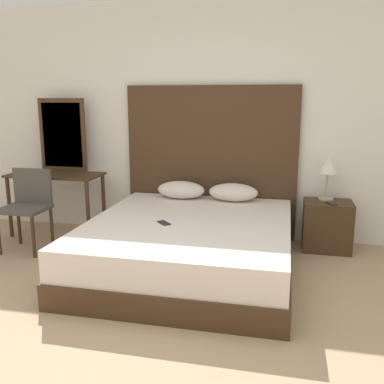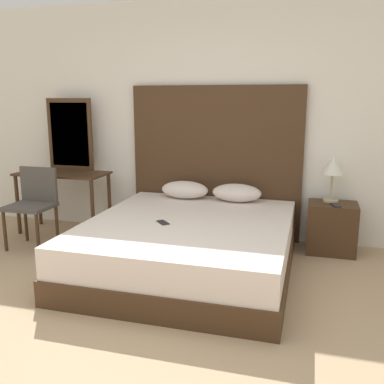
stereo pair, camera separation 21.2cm
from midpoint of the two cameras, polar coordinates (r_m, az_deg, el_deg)
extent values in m
plane|color=tan|center=(2.97, -7.99, -20.45)|extent=(16.00, 16.00, 0.00)
cube|color=white|center=(5.01, 3.77, 9.43)|extent=(10.00, 0.06, 2.70)
cube|color=#422B19|center=(4.13, 1.08, -8.85)|extent=(1.89, 2.14, 0.22)
cube|color=silver|center=(4.05, 1.10, -5.62)|extent=(1.85, 2.10, 0.27)
cube|color=#422B19|center=(4.97, 4.33, 3.90)|extent=(1.98, 0.05, 1.75)
ellipsoid|color=silver|center=(4.87, 0.29, 0.30)|extent=(0.54, 0.31, 0.20)
ellipsoid|color=silver|center=(4.75, 7.26, -0.11)|extent=(0.54, 0.31, 0.20)
cube|color=#232328|center=(3.93, -2.36, -4.09)|extent=(0.15, 0.16, 0.01)
cube|color=#422B19|center=(4.80, 19.31, -4.54)|extent=(0.50, 0.39, 0.53)
cylinder|color=tan|center=(4.80, 19.21, -1.09)|extent=(0.16, 0.16, 0.02)
cylinder|color=tan|center=(4.77, 19.33, 0.62)|extent=(0.02, 0.02, 0.27)
cone|color=silver|center=(4.73, 19.53, 3.36)|extent=(0.21, 0.21, 0.19)
cube|color=black|center=(4.64, 19.84, -1.67)|extent=(0.12, 0.16, 0.01)
cube|color=#422B19|center=(5.31, -15.83, 2.38)|extent=(1.08, 0.50, 0.02)
cylinder|color=#422B19|center=(5.49, -21.20, -1.62)|extent=(0.04, 0.04, 0.71)
cylinder|color=#422B19|center=(4.96, -11.91, -2.46)|extent=(0.04, 0.04, 0.71)
cylinder|color=#422B19|center=(5.82, -18.73, -0.68)|extent=(0.04, 0.04, 0.71)
cylinder|color=#422B19|center=(5.33, -9.83, -1.36)|extent=(0.04, 0.04, 0.71)
cube|color=#422B19|center=(5.45, -14.86, 7.42)|extent=(0.59, 0.03, 0.87)
cube|color=#B2BCC6|center=(5.44, -14.91, 7.41)|extent=(0.50, 0.01, 0.77)
cube|color=#4C4742|center=(4.90, -19.67, -1.86)|extent=(0.47, 0.41, 0.04)
cube|color=#4C4742|center=(5.00, -18.62, 0.99)|extent=(0.44, 0.04, 0.38)
cylinder|color=#422B19|center=(4.94, -22.57, -4.86)|extent=(0.04, 0.04, 0.44)
cylinder|color=#422B19|center=(4.71, -18.67, -5.39)|extent=(0.04, 0.04, 0.44)
cylinder|color=#422B19|center=(5.21, -20.19, -3.81)|extent=(0.04, 0.04, 0.44)
cylinder|color=#422B19|center=(4.99, -16.40, -4.25)|extent=(0.04, 0.04, 0.44)
camera|label=1|loc=(0.11, -88.50, 0.33)|focal=40.00mm
camera|label=2|loc=(0.11, 91.50, -0.33)|focal=40.00mm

